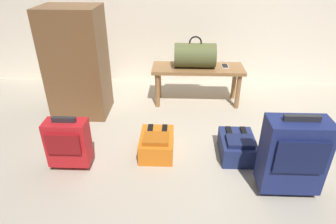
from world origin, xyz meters
The scene contains 9 objects.
ground_plane centered at (0.00, 0.00, 0.00)m, with size 6.60×6.60×0.00m, color #B2A893.
bench centered at (-0.11, 0.94, 0.36)m, with size 1.00×0.36×0.43m.
duffel_bag_olive centered at (-0.15, 0.94, 0.56)m, with size 0.44×0.26×0.34m.
cell_phone centered at (0.19, 0.97, 0.43)m, with size 0.07×0.14×0.01m.
suitcase_upright_navy centered at (0.47, -0.47, 0.32)m, with size 0.41×0.24×0.62m.
suitcase_small_red centered at (-1.16, -0.27, 0.24)m, with size 0.32×0.19×0.46m.
backpack_orange centered at (-0.49, -0.06, 0.09)m, with size 0.28×0.38×0.21m.
backpack_navy centered at (0.19, -0.07, 0.09)m, with size 0.28×0.38×0.21m.
side_cabinet centered at (-1.34, 0.66, 0.55)m, with size 0.56×0.44×1.10m.
Camera 1 is at (-0.32, -2.08, 1.52)m, focal length 30.83 mm.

